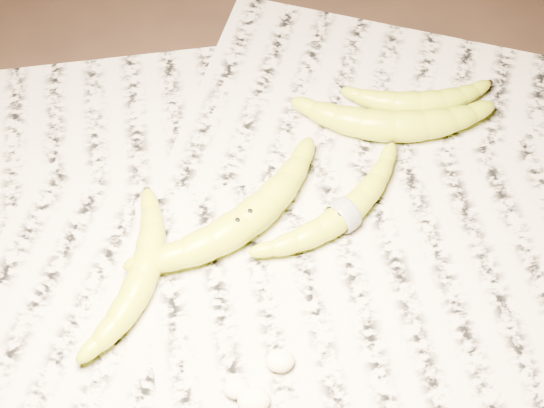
{
  "coord_description": "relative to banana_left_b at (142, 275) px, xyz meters",
  "views": [
    {
      "loc": [
        -0.06,
        -0.39,
        0.75
      ],
      "look_at": [
        -0.03,
        0.05,
        0.05
      ],
      "focal_mm": 50.0,
      "sensor_mm": 36.0,
      "label": 1
    }
  ],
  "objects": [
    {
      "name": "banana_left_b",
      "position": [
        0.0,
        0.0,
        0.0
      ],
      "size": [
        0.11,
        0.19,
        0.03
      ],
      "primitive_type": null,
      "rotation": [
        0.0,
        0.0,
        1.25
      ],
      "color": "#B3C518",
      "rests_on": "newspaper_patch"
    },
    {
      "name": "banana_upper_b",
      "position": [
        0.34,
        0.21,
        -0.0
      ],
      "size": [
        0.16,
        0.05,
        0.03
      ],
      "primitive_type": null,
      "rotation": [
        0.0,
        0.0,
        -0.02
      ],
      "color": "#B3C518",
      "rests_on": "newspaper_patch"
    },
    {
      "name": "flesh_chunk_b",
      "position": [
        0.14,
        -0.1,
        -0.01
      ],
      "size": [
        0.03,
        0.02,
        0.02
      ],
      "primitive_type": "ellipsoid",
      "color": "#F0E8BA",
      "rests_on": "newspaper_patch"
    },
    {
      "name": "measuring_tape",
      "position": [
        0.22,
        0.06,
        -0.0
      ],
      "size": [
        0.03,
        0.04,
        0.04
      ],
      "primitive_type": "torus",
      "rotation": [
        0.0,
        1.57,
        0.64
      ],
      "color": "white",
      "rests_on": "newspaper_patch"
    },
    {
      "name": "flesh_chunk_a",
      "position": [
        0.11,
        -0.14,
        -0.01
      ],
      "size": [
        0.03,
        0.03,
        0.02
      ],
      "primitive_type": "ellipsoid",
      "color": "#F0E8BA",
      "rests_on": "newspaper_patch"
    },
    {
      "name": "ground",
      "position": [
        0.17,
        0.02,
        -0.03
      ],
      "size": [
        3.0,
        3.0,
        0.0
      ],
      "primitive_type": "plane",
      "color": "black",
      "rests_on": "ground"
    },
    {
      "name": "newspaper_patch",
      "position": [
        0.13,
        0.02,
        -0.02
      ],
      "size": [
        0.9,
        0.7,
        0.01
      ],
      "primitive_type": "cube",
      "color": "#BAB39F",
      "rests_on": "ground"
    },
    {
      "name": "banana_taped",
      "position": [
        0.22,
        0.06,
        -0.0
      ],
      "size": [
        0.19,
        0.16,
        0.03
      ],
      "primitive_type": null,
      "rotation": [
        0.0,
        0.0,
        0.64
      ],
      "color": "#B3C518",
      "rests_on": "newspaper_patch"
    },
    {
      "name": "banana_center",
      "position": [
        0.11,
        0.06,
        0.0
      ],
      "size": [
        0.22,
        0.18,
        0.04
      ],
      "primitive_type": null,
      "rotation": [
        0.0,
        0.0,
        0.62
      ],
      "color": "#B3C518",
      "rests_on": "newspaper_patch"
    },
    {
      "name": "flesh_chunk_c",
      "position": [
        0.09,
        -0.13,
        -0.01
      ],
      "size": [
        0.03,
        0.02,
        0.02
      ],
      "primitive_type": "ellipsoid",
      "color": "#F0E8BA",
      "rests_on": "newspaper_patch"
    },
    {
      "name": "banana_upper_a",
      "position": [
        0.3,
        0.18,
        0.0
      ],
      "size": [
        0.21,
        0.09,
        0.04
      ],
      "primitive_type": null,
      "rotation": [
        0.0,
        0.0,
        -0.11
      ],
      "color": "#B3C518",
      "rests_on": "newspaper_patch"
    }
  ]
}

